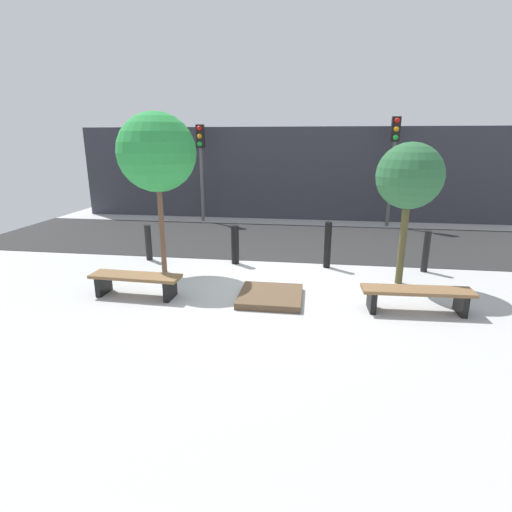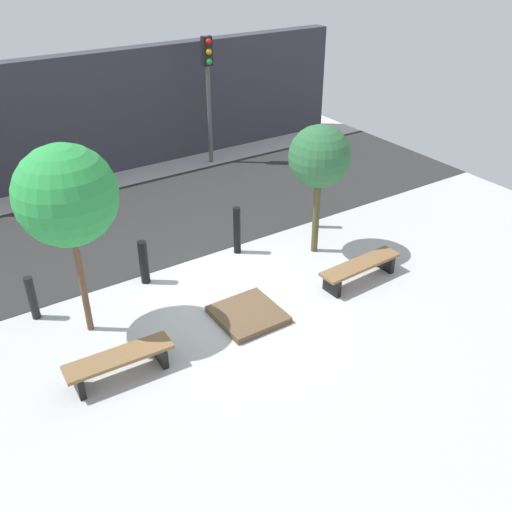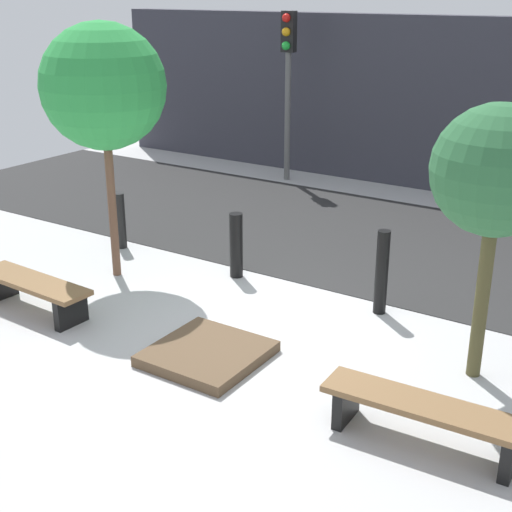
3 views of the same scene
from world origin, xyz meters
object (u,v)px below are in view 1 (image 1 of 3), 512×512
(bench_left, at_px, (136,281))
(traffic_light_mid_west, at_px, (394,152))
(bollard_right, at_px, (426,251))
(tree_behind_left_bench, at_px, (157,153))
(bollard_left, at_px, (235,245))
(tree_behind_right_bench, at_px, (409,177))
(bollard_far_left, at_px, (148,243))
(planter_bed, at_px, (270,296))
(bollard_center, at_px, (328,245))
(bench_right, at_px, (417,295))
(traffic_light_west, at_px, (201,155))

(bench_left, relative_size, traffic_light_mid_west, 0.48)
(bench_left, relative_size, bollard_right, 1.85)
(bench_left, height_order, bollard_right, bollard_right)
(bench_left, distance_m, tree_behind_left_bench, 2.72)
(bollard_left, relative_size, traffic_light_mid_west, 0.26)
(tree_behind_right_bench, height_order, bollard_far_left, tree_behind_right_bench)
(planter_bed, height_order, bollard_center, bollard_center)
(bench_right, relative_size, planter_bed, 1.58)
(bollard_right, bearing_deg, tree_behind_right_bench, -129.49)
(tree_behind_left_bench, bearing_deg, bench_left, -90.00)
(bollard_right, bearing_deg, bench_left, -158.08)
(bench_right, bearing_deg, bench_left, 177.55)
(bollard_center, relative_size, traffic_light_mid_west, 0.30)
(bench_right, distance_m, tree_behind_left_bench, 5.75)
(tree_behind_right_bench, relative_size, bollard_left, 3.07)
(planter_bed, bearing_deg, bench_left, -175.49)
(traffic_light_mid_west, bearing_deg, bench_left, -128.35)
(bench_right, height_order, tree_behind_left_bench, tree_behind_left_bench)
(planter_bed, height_order, bollard_right, bollard_right)
(tree_behind_right_bench, relative_size, bollard_center, 2.63)
(planter_bed, distance_m, bollard_center, 2.44)
(bench_left, bearing_deg, bollard_far_left, 109.57)
(bench_left, xyz_separation_m, bollard_left, (1.45, 2.33, 0.15))
(bollard_center, distance_m, traffic_light_mid_west, 5.79)
(tree_behind_left_bench, relative_size, traffic_light_mid_west, 0.96)
(planter_bed, bearing_deg, bollard_far_left, 146.79)
(tree_behind_right_bench, xyz_separation_m, bollard_left, (-3.62, 0.87, -1.71))
(tree_behind_right_bench, xyz_separation_m, traffic_light_mid_west, (0.73, 5.87, 0.31))
(tree_behind_left_bench, relative_size, tree_behind_right_bench, 1.21)
(bench_left, relative_size, bench_right, 0.93)
(bollard_center, height_order, traffic_light_mid_west, traffic_light_mid_west)
(bollard_far_left, xyz_separation_m, bollard_right, (6.50, 0.00, 0.03))
(tree_behind_left_bench, distance_m, traffic_light_mid_west, 8.25)
(tree_behind_right_bench, bearing_deg, traffic_light_mid_west, 82.95)
(bench_left, xyz_separation_m, tree_behind_left_bench, (0.00, 1.46, 2.29))
(planter_bed, bearing_deg, tree_behind_right_bench, 26.40)
(planter_bed, xyz_separation_m, tree_behind_left_bench, (-2.53, 1.26, 2.54))
(planter_bed, height_order, tree_behind_right_bench, tree_behind_right_bench)
(bollard_right, relative_size, traffic_light_mid_west, 0.26)
(bench_right, distance_m, bollard_center, 2.75)
(traffic_light_west, bearing_deg, bench_left, -84.34)
(bench_left, xyz_separation_m, planter_bed, (2.53, 0.20, -0.25))
(tree_behind_left_bench, xyz_separation_m, tree_behind_right_bench, (5.07, 0.00, -0.43))
(bench_right, height_order, traffic_light_west, traffic_light_west)
(bench_right, relative_size, bollard_left, 2.02)
(planter_bed, relative_size, bollard_center, 1.10)
(bollard_right, bearing_deg, bollard_left, 180.00)
(bench_right, distance_m, bollard_far_left, 6.24)
(tree_behind_right_bench, height_order, traffic_light_mid_west, traffic_light_mid_west)
(bench_right, relative_size, tree_behind_left_bench, 0.54)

